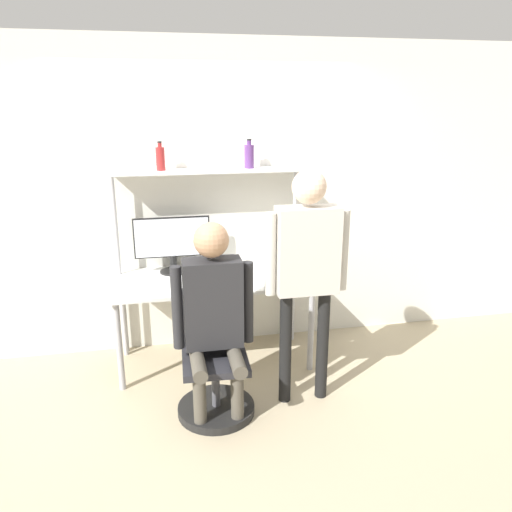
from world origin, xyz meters
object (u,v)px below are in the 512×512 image
object	(u,v)px
person_seated	(214,307)
bottle_red	(160,158)
cell_phone	(246,283)
bottle_purple	(249,156)
laptop	(213,277)
office_chair	(215,376)
monitor	(172,241)
person_standing	(307,258)

from	to	relation	value
person_seated	bottle_red	world-z (taller)	bottle_red
cell_phone	bottle_purple	size ratio (longest dim) A/B	0.62
cell_phone	bottle_red	bearing A→B (deg)	144.68
person_seated	bottle_purple	distance (m)	1.44
laptop	bottle_red	xyz separation A→B (m)	(-0.36, 0.43, 0.91)
person_seated	bottle_red	distance (m)	1.40
cell_phone	person_seated	xyz separation A→B (m)	(-0.33, -0.59, 0.06)
cell_phone	office_chair	world-z (taller)	office_chair
monitor	person_seated	distance (m)	1.04
office_chair	bottle_purple	world-z (taller)	bottle_purple
cell_phone	laptop	bearing A→B (deg)	176.60
cell_phone	person_standing	bearing A→B (deg)	-57.01
person_standing	bottle_red	xyz separation A→B (m)	(-0.96, 0.97, 0.61)
bottle_red	bottle_purple	bearing A→B (deg)	-0.00
office_chair	person_standing	xyz separation A→B (m)	(0.67, 0.02, 0.86)
person_standing	person_seated	bearing A→B (deg)	-174.89
monitor	bottle_red	size ratio (longest dim) A/B	2.74
monitor	person_standing	bearing A→B (deg)	-45.87
person_standing	bottle_purple	size ratio (longest dim) A/B	7.21
laptop	bottle_red	size ratio (longest dim) A/B	1.54
person_seated	person_standing	bearing A→B (deg)	5.11
person_seated	person_standing	xyz separation A→B (m)	(0.67, 0.06, 0.29)
monitor	person_standing	distance (m)	1.30
person_seated	bottle_red	xyz separation A→B (m)	(-0.29, 1.03, 0.90)
laptop	bottle_purple	distance (m)	1.07
laptop	cell_phone	size ratio (longest dim) A/B	2.40
office_chair	person_seated	distance (m)	0.57
laptop	person_seated	world-z (taller)	person_seated
laptop	office_chair	distance (m)	0.80
bottle_purple	person_seated	bearing A→B (deg)	-113.37
laptop	monitor	bearing A→B (deg)	127.61
monitor	cell_phone	distance (m)	0.74
person_standing	bottle_purple	xyz separation A→B (m)	(-0.23, 0.97, 0.61)
cell_phone	bottle_purple	xyz separation A→B (m)	(0.11, 0.44, 0.97)
monitor	office_chair	size ratio (longest dim) A/B	0.71
office_chair	person_standing	bearing A→B (deg)	1.48
monitor	cell_phone	bearing A→B (deg)	-35.75
monitor	bottle_purple	world-z (taller)	bottle_purple
cell_phone	bottle_red	xyz separation A→B (m)	(-0.62, 0.44, 0.96)
laptop	person_seated	distance (m)	0.61
cell_phone	bottle_purple	bearing A→B (deg)	75.66
monitor	bottle_purple	bearing A→B (deg)	3.05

